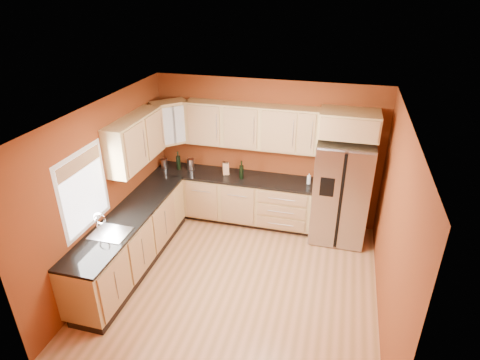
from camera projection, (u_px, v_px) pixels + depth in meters
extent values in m
plane|color=#A36F3F|center=(238.00, 283.00, 6.00)|extent=(4.00, 4.00, 0.00)
plane|color=silver|center=(237.00, 115.00, 4.83)|extent=(4.00, 4.00, 0.00)
cube|color=maroon|center=(267.00, 152.00, 7.14)|extent=(4.00, 0.04, 2.60)
cube|color=maroon|center=(181.00, 315.00, 3.68)|extent=(4.00, 0.04, 2.60)
cube|color=maroon|center=(106.00, 190.00, 5.87)|extent=(0.04, 4.00, 2.60)
cube|color=maroon|center=(394.00, 229.00, 4.96)|extent=(0.04, 4.00, 2.60)
cube|color=tan|center=(233.00, 199.00, 7.39)|extent=(2.90, 0.60, 0.88)
cube|color=tan|center=(132.00, 241.00, 6.18)|extent=(0.60, 2.80, 0.88)
cube|color=black|center=(233.00, 177.00, 7.18)|extent=(2.90, 0.62, 0.04)
cube|color=black|center=(128.00, 216.00, 5.98)|extent=(0.62, 2.80, 0.04)
cube|color=tan|center=(251.00, 126.00, 6.82)|extent=(2.30, 0.33, 0.75)
cube|color=tan|center=(136.00, 140.00, 6.22)|extent=(0.33, 1.35, 0.75)
cube|color=tan|center=(170.00, 122.00, 7.00)|extent=(0.67, 0.67, 0.75)
cube|color=tan|center=(349.00, 124.00, 6.24)|extent=(0.92, 0.60, 0.40)
cube|color=#BCBBC1|center=(341.00, 191.00, 6.69)|extent=(0.90, 0.75, 1.78)
cube|color=white|center=(84.00, 191.00, 5.32)|extent=(0.03, 0.90, 1.00)
cylinder|color=#BCBBC1|center=(191.00, 165.00, 7.34)|extent=(0.16, 0.16, 0.21)
cylinder|color=#BCBBC1|center=(164.00, 164.00, 7.40)|extent=(0.14, 0.14, 0.19)
cube|color=tan|center=(226.00, 169.00, 7.17)|extent=(0.14, 0.13, 0.21)
cylinder|color=silver|center=(309.00, 179.00, 6.84)|extent=(0.07, 0.07, 0.19)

